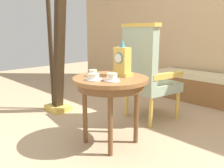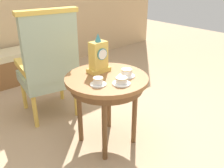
# 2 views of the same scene
# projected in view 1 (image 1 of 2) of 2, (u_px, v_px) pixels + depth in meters

# --- Properties ---
(ground_plane) EXTENTS (10.00, 10.00, 0.00)m
(ground_plane) POSITION_uv_depth(u_px,v_px,m) (106.00, 143.00, 2.25)
(ground_plane) COLOR tan
(wall_back) EXTENTS (6.00, 0.10, 2.80)m
(wall_back) POSITION_uv_depth(u_px,v_px,m) (215.00, 7.00, 3.48)
(wall_back) COLOR tan
(wall_back) RESTS_ON ground
(side_table) EXTENTS (0.69, 0.69, 0.65)m
(side_table) POSITION_uv_depth(u_px,v_px,m) (111.00, 86.00, 2.15)
(side_table) COLOR brown
(side_table) RESTS_ON ground
(teacup_left) EXTENTS (0.13, 0.13, 0.06)m
(teacup_left) POSITION_uv_depth(u_px,v_px,m) (93.00, 73.00, 2.18)
(teacup_left) COLOR white
(teacup_left) RESTS_ON side_table
(teacup_right) EXTENTS (0.14, 0.14, 0.06)m
(teacup_right) POSITION_uv_depth(u_px,v_px,m) (94.00, 77.00, 2.01)
(teacup_right) COLOR white
(teacup_right) RESTS_ON side_table
(teacup_center) EXTENTS (0.14, 0.14, 0.07)m
(teacup_center) POSITION_uv_depth(u_px,v_px,m) (112.00, 77.00, 1.96)
(teacup_center) COLOR white
(teacup_center) RESTS_ON side_table
(mantel_clock) EXTENTS (0.19, 0.11, 0.34)m
(mantel_clock) POSITION_uv_depth(u_px,v_px,m) (122.00, 61.00, 2.17)
(mantel_clock) COLOR gold
(mantel_clock) RESTS_ON side_table
(armchair) EXTENTS (0.63, 0.62, 1.14)m
(armchair) POSITION_uv_depth(u_px,v_px,m) (146.00, 72.00, 2.74)
(armchair) COLOR #9EB299
(armchair) RESTS_ON ground
(harp) EXTENTS (0.40, 0.24, 1.74)m
(harp) POSITION_uv_depth(u_px,v_px,m) (57.00, 59.00, 3.01)
(harp) COLOR gold
(harp) RESTS_ON ground
(window_bench) EXTENTS (1.18, 0.40, 0.44)m
(window_bench) POSITION_uv_depth(u_px,v_px,m) (196.00, 87.00, 3.58)
(window_bench) COLOR beige
(window_bench) RESTS_ON ground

